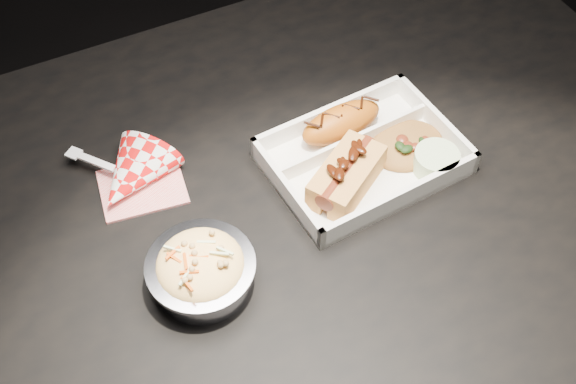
# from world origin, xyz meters

# --- Properties ---
(dining_table) EXTENTS (1.20, 0.80, 0.75)m
(dining_table) POSITION_xyz_m (0.00, 0.00, 0.66)
(dining_table) COLOR black
(dining_table) RESTS_ON ground
(food_tray) EXTENTS (0.26, 0.20, 0.04)m
(food_tray) POSITION_xyz_m (0.12, 0.00, 0.76)
(food_tray) COLOR silver
(food_tray) RESTS_ON dining_table
(fried_pastry) EXTENTS (0.13, 0.06, 0.05)m
(fried_pastry) POSITION_xyz_m (0.12, 0.06, 0.78)
(fried_pastry) COLOR #AF5611
(fried_pastry) RESTS_ON food_tray
(hotdog) EXTENTS (0.13, 0.11, 0.06)m
(hotdog) POSITION_xyz_m (0.08, -0.03, 0.78)
(hotdog) COLOR #CC8D45
(hotdog) RESTS_ON food_tray
(fried_rice_mound) EXTENTS (0.11, 0.10, 0.03)m
(fried_rice_mound) POSITION_xyz_m (0.19, -0.00, 0.77)
(fried_rice_mound) COLOR #9C642D
(fried_rice_mound) RESTS_ON food_tray
(cupcake_liner) EXTENTS (0.06, 0.06, 0.03)m
(cupcake_liner) POSITION_xyz_m (0.20, -0.05, 0.77)
(cupcake_liner) COLOR beige
(cupcake_liner) RESTS_ON food_tray
(foil_coleslaw_cup) EXTENTS (0.13, 0.13, 0.07)m
(foil_coleslaw_cup) POSITION_xyz_m (-0.14, -0.08, 0.78)
(foil_coleslaw_cup) COLOR silver
(foil_coleslaw_cup) RESTS_ON dining_table
(napkin_fork) EXTENTS (0.15, 0.16, 0.10)m
(napkin_fork) POSITION_xyz_m (-0.17, 0.11, 0.77)
(napkin_fork) COLOR red
(napkin_fork) RESTS_ON dining_table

